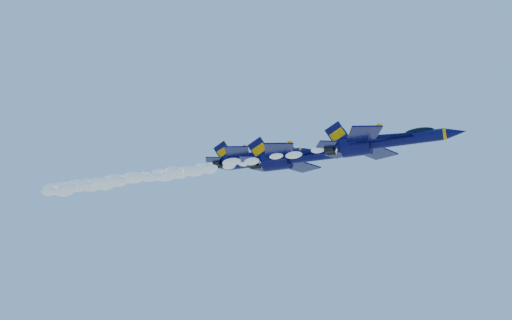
% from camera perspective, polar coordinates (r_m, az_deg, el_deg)
% --- Properties ---
extents(jet_lead, '(15.30, 12.55, 5.69)m').
position_cam_1_polar(jet_lead, '(57.72, 14.36, 2.05)').
color(jet_lead, '#0A083C').
extents(smoke_trail_jet_lead, '(40.95, 1.58, 1.42)m').
position_cam_1_polar(smoke_trail_jet_lead, '(67.07, -8.91, -1.30)').
color(smoke_trail_jet_lead, white).
extents(jet_second, '(18.57, 15.24, 6.90)m').
position_cam_1_polar(jet_second, '(71.42, 5.19, 0.38)').
color(jet_second, '#0A083C').
extents(smoke_trail_jet_second, '(40.95, 1.92, 1.73)m').
position_cam_1_polar(smoke_trail_jet_second, '(84.37, -13.38, -2.24)').
color(smoke_trail_jet_second, white).
extents(jet_third, '(18.76, 15.39, 6.97)m').
position_cam_1_polar(jet_third, '(85.44, 0.20, 0.28)').
color(jet_third, '#0A083C').
extents(smoke_trail_jet_third, '(40.95, 1.94, 1.75)m').
position_cam_1_polar(smoke_trail_jet_third, '(99.80, -14.96, -1.94)').
color(smoke_trail_jet_third, white).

